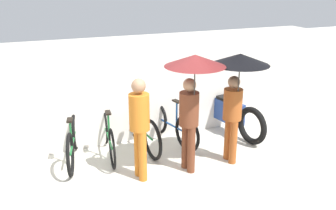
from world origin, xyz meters
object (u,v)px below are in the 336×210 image
object	(u,v)px
parked_bicycle_2	(140,128)
parked_bicycle_0	(73,141)
pedestrian_center	(193,83)
pedestrian_leading	(140,122)
pedestrian_trailing	(237,79)
motorcycle	(228,113)
parked_bicycle_1	(108,135)
parked_bicycle_3	(171,124)

from	to	relation	value
parked_bicycle_2	parked_bicycle_0	bearing A→B (deg)	89.23
pedestrian_center	pedestrian_leading	bearing A→B (deg)	-16.64
pedestrian_trailing	motorcycle	size ratio (longest dim) A/B	0.91
motorcycle	parked_bicycle_1	bearing A→B (deg)	82.34
pedestrian_leading	parked_bicycle_2	bearing A→B (deg)	-113.29
pedestrian_trailing	parked_bicycle_2	bearing A→B (deg)	-42.92
pedestrian_trailing	parked_bicycle_1	bearing A→B (deg)	-30.52
pedestrian_leading	parked_bicycle_1	bearing A→B (deg)	-80.38
parked_bicycle_1	pedestrian_trailing	world-z (taller)	pedestrian_trailing
parked_bicycle_1	pedestrian_leading	distance (m)	1.23
parked_bicycle_2	pedestrian_leading	xyz separation A→B (m)	(-0.35, -1.10, 0.59)
pedestrian_trailing	motorcycle	world-z (taller)	pedestrian_trailing
parked_bicycle_2	parked_bicycle_1	bearing A→B (deg)	91.20
parked_bicycle_0	pedestrian_leading	size ratio (longest dim) A/B	1.03
parked_bicycle_0	pedestrian_center	distance (m)	2.40
parked_bicycle_3	pedestrian_center	world-z (taller)	pedestrian_center
pedestrian_center	parked_bicycle_0	bearing A→B (deg)	-40.78
parked_bicycle_3	pedestrian_trailing	xyz separation A→B (m)	(0.66, -1.22, 1.15)
parked_bicycle_3	pedestrian_center	xyz separation A→B (m)	(-0.15, -1.24, 1.18)
pedestrian_leading	pedestrian_center	size ratio (longest dim) A/B	0.83
parked_bicycle_1	pedestrian_trailing	bearing A→B (deg)	-114.61
parked_bicycle_1	parked_bicycle_3	xyz separation A→B (m)	(1.26, 0.07, -0.00)
parked_bicycle_0	parked_bicycle_1	world-z (taller)	parked_bicycle_1
parked_bicycle_2	pedestrian_leading	world-z (taller)	pedestrian_leading
parked_bicycle_2	parked_bicycle_3	xyz separation A→B (m)	(0.63, 0.01, -0.01)
parked_bicycle_3	motorcycle	bearing A→B (deg)	-101.54
parked_bicycle_0	pedestrian_center	world-z (taller)	pedestrian_center
pedestrian_center	motorcycle	bearing A→B (deg)	-146.14
parked_bicycle_2	motorcycle	distance (m)	1.92
parked_bicycle_0	pedestrian_trailing	distance (m)	3.02
parked_bicycle_2	pedestrian_center	xyz separation A→B (m)	(0.48, -1.23, 1.17)
parked_bicycle_1	motorcycle	distance (m)	2.56
parked_bicycle_1	parked_bicycle_2	world-z (taller)	parked_bicycle_2
motorcycle	pedestrian_center	bearing A→B (deg)	121.43
pedestrian_trailing	motorcycle	bearing A→B (deg)	-116.31
parked_bicycle_3	pedestrian_center	distance (m)	1.72
parked_bicycle_0	parked_bicycle_2	size ratio (longest dim) A/B	0.93
parked_bicycle_0	parked_bicycle_3	xyz separation A→B (m)	(1.90, 0.09, -0.01)
pedestrian_center	pedestrian_trailing	xyz separation A→B (m)	(0.81, 0.02, -0.03)
parked_bicycle_1	pedestrian_trailing	xyz separation A→B (m)	(1.92, -1.15, 1.15)
parked_bicycle_3	pedestrian_leading	size ratio (longest dim) A/B	1.02
parked_bicycle_3	pedestrian_center	bearing A→B (deg)	160.20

